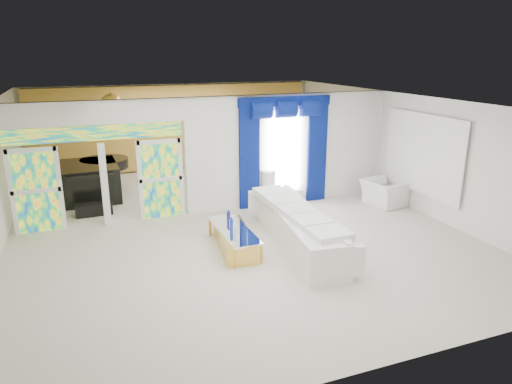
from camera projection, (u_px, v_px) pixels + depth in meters
name	position (u px, v px, depth m)	size (l,w,h in m)	color
floor	(228.00, 222.00, 11.50)	(12.00, 12.00, 0.00)	#B7AF9E
dividing_wall	(291.00, 149.00, 12.69)	(5.70, 0.18, 3.00)	white
dividing_header	(94.00, 112.00, 10.63)	(4.30, 0.18, 0.55)	white
stained_panel_left	(36.00, 191.00, 10.65)	(0.95, 0.04, 2.00)	#994C3F
stained_panel_right	(161.00, 179.00, 11.62)	(0.95, 0.04, 2.00)	#994C3F
stained_transom	(96.00, 133.00, 10.77)	(4.00, 0.05, 0.35)	#994C3F
window_pane	(284.00, 152.00, 12.53)	(1.00, 0.02, 2.30)	white
blue_drape_left	(249.00, 157.00, 12.18)	(0.55, 0.10, 2.80)	#030B47
blue_drape_right	(317.00, 152.00, 12.86)	(0.55, 0.10, 2.80)	#030B47
blue_pelmet	(285.00, 101.00, 12.10)	(2.60, 0.12, 0.25)	#030B47
wall_mirror	(423.00, 154.00, 11.83)	(0.04, 2.70, 1.90)	white
gold_curtains	(177.00, 127.00, 16.34)	(9.70, 0.12, 2.90)	gold
white_sofa	(297.00, 229.00, 10.08)	(0.84, 3.92, 0.75)	white
coffee_table	(234.00, 239.00, 9.94)	(0.63, 1.89, 0.42)	gold
console_table	(278.00, 198.00, 12.72)	(1.27, 0.40, 0.42)	silver
table_lamp	(268.00, 181.00, 12.47)	(0.36, 0.36, 0.58)	silver
armchair	(384.00, 193.00, 12.74)	(1.06, 0.93, 0.69)	white
grand_piano	(90.00, 181.00, 13.32)	(1.51, 1.97, 1.00)	black
piano_bench	(94.00, 209.00, 11.99)	(0.92, 0.36, 0.31)	black
tv_console	(37.00, 198.00, 12.15)	(0.53, 0.48, 0.77)	tan
chandelier	(111.00, 104.00, 12.99)	(0.60, 0.60, 0.60)	gold
decanters	(235.00, 227.00, 9.80)	(0.20, 1.24, 0.25)	white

